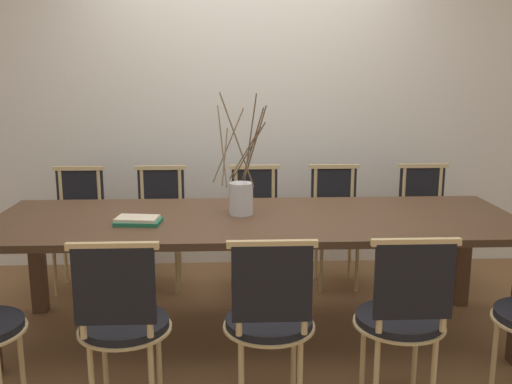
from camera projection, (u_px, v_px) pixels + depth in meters
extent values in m
plane|color=brown|center=(256.00, 334.00, 3.49)|extent=(16.00, 16.00, 0.00)
cube|color=silver|center=(249.00, 124.00, 4.59)|extent=(12.00, 0.06, 2.32)
cube|color=#4C3321|center=(256.00, 220.00, 3.34)|extent=(3.06, 1.02, 0.04)
cube|color=#4C3321|center=(37.00, 261.00, 3.75)|extent=(0.09, 0.09, 0.70)
cube|color=#4C3321|center=(463.00, 255.00, 3.87)|extent=(0.09, 0.09, 0.70)
cylinder|color=tan|center=(21.00, 359.00, 2.75)|extent=(0.03, 0.03, 0.43)
cylinder|color=black|center=(125.00, 324.00, 2.59)|extent=(0.40, 0.40, 0.04)
cylinder|color=tan|center=(125.00, 329.00, 2.60)|extent=(0.43, 0.43, 0.01)
cylinder|color=tan|center=(105.00, 358.00, 2.76)|extent=(0.03, 0.03, 0.43)
cylinder|color=tan|center=(159.00, 356.00, 2.77)|extent=(0.03, 0.03, 0.43)
cylinder|color=tan|center=(81.00, 291.00, 2.37)|extent=(0.03, 0.03, 0.42)
cylinder|color=tan|center=(149.00, 290.00, 2.38)|extent=(0.03, 0.03, 0.42)
cube|color=black|center=(114.00, 287.00, 2.37)|extent=(0.34, 0.02, 0.34)
cube|color=tan|center=(112.00, 246.00, 2.34)|extent=(0.38, 0.03, 0.03)
cylinder|color=black|center=(269.00, 321.00, 2.62)|extent=(0.40, 0.40, 0.04)
cylinder|color=tan|center=(269.00, 326.00, 2.63)|extent=(0.43, 0.43, 0.01)
cylinder|color=tan|center=(240.00, 355.00, 2.79)|extent=(0.03, 0.03, 0.43)
cylinder|color=tan|center=(294.00, 354.00, 2.80)|extent=(0.03, 0.03, 0.43)
cylinder|color=tan|center=(241.00, 383.00, 2.54)|extent=(0.03, 0.03, 0.43)
cylinder|color=tan|center=(300.00, 382.00, 2.55)|extent=(0.03, 0.03, 0.43)
cylinder|color=tan|center=(239.00, 289.00, 2.40)|extent=(0.03, 0.03, 0.42)
cylinder|color=tan|center=(305.00, 288.00, 2.41)|extent=(0.03, 0.03, 0.42)
cube|color=black|center=(272.00, 284.00, 2.40)|extent=(0.34, 0.02, 0.34)
cube|color=tan|center=(272.00, 244.00, 2.36)|extent=(0.38, 0.03, 0.03)
cylinder|color=black|center=(399.00, 319.00, 2.65)|extent=(0.40, 0.40, 0.04)
cylinder|color=tan|center=(399.00, 323.00, 2.65)|extent=(0.43, 0.43, 0.01)
cylinder|color=tan|center=(363.00, 352.00, 2.82)|extent=(0.03, 0.03, 0.43)
cylinder|color=tan|center=(415.00, 351.00, 2.83)|extent=(0.03, 0.03, 0.43)
cylinder|color=tan|center=(376.00, 380.00, 2.56)|extent=(0.03, 0.03, 0.43)
cylinder|color=tan|center=(433.00, 379.00, 2.57)|extent=(0.03, 0.03, 0.43)
cylinder|color=tan|center=(381.00, 287.00, 2.43)|extent=(0.03, 0.03, 0.42)
cylinder|color=tan|center=(446.00, 286.00, 2.44)|extent=(0.03, 0.03, 0.42)
cube|color=black|center=(414.00, 282.00, 2.42)|extent=(0.34, 0.02, 0.34)
cube|color=tan|center=(416.00, 242.00, 2.39)|extent=(0.38, 0.03, 0.03)
cylinder|color=tan|center=(495.00, 349.00, 2.85)|extent=(0.03, 0.03, 0.43)
cylinder|color=black|center=(76.00, 230.00, 4.12)|extent=(0.40, 0.40, 0.04)
cylinder|color=tan|center=(76.00, 233.00, 4.12)|extent=(0.43, 0.43, 0.01)
cylinder|color=tan|center=(92.00, 267.00, 4.04)|extent=(0.03, 0.03, 0.43)
cylinder|color=tan|center=(55.00, 267.00, 4.03)|extent=(0.03, 0.03, 0.43)
cylinder|color=tan|center=(100.00, 255.00, 4.30)|extent=(0.03, 0.03, 0.43)
cylinder|color=tan|center=(65.00, 256.00, 4.29)|extent=(0.03, 0.03, 0.43)
cylinder|color=tan|center=(99.00, 194.00, 4.24)|extent=(0.03, 0.03, 0.42)
cylinder|color=tan|center=(61.00, 194.00, 4.23)|extent=(0.03, 0.03, 0.42)
cube|color=black|center=(80.00, 191.00, 4.24)|extent=(0.34, 0.02, 0.34)
cube|color=tan|center=(79.00, 168.00, 4.20)|extent=(0.38, 0.03, 0.03)
cylinder|color=black|center=(160.00, 229.00, 4.14)|extent=(0.40, 0.40, 0.04)
cylinder|color=tan|center=(160.00, 232.00, 4.15)|extent=(0.43, 0.43, 0.01)
cylinder|color=tan|center=(177.00, 266.00, 4.07)|extent=(0.03, 0.03, 0.43)
cylinder|color=tan|center=(140.00, 266.00, 4.06)|extent=(0.03, 0.03, 0.43)
cylinder|color=tan|center=(180.00, 254.00, 4.32)|extent=(0.03, 0.03, 0.43)
cylinder|color=tan|center=(145.00, 254.00, 4.31)|extent=(0.03, 0.03, 0.43)
cylinder|color=tan|center=(180.00, 193.00, 4.27)|extent=(0.03, 0.03, 0.42)
cylinder|color=tan|center=(142.00, 194.00, 4.26)|extent=(0.03, 0.03, 0.42)
cube|color=black|center=(161.00, 191.00, 4.26)|extent=(0.34, 0.02, 0.34)
cube|color=tan|center=(160.00, 168.00, 4.22)|extent=(0.38, 0.03, 0.03)
cylinder|color=black|center=(256.00, 228.00, 4.17)|extent=(0.40, 0.40, 0.04)
cylinder|color=tan|center=(256.00, 231.00, 4.18)|extent=(0.43, 0.43, 0.01)
cylinder|color=tan|center=(274.00, 264.00, 4.10)|extent=(0.03, 0.03, 0.43)
cylinder|color=tan|center=(238.00, 265.00, 4.09)|extent=(0.03, 0.03, 0.43)
cylinder|color=tan|center=(272.00, 253.00, 4.35)|extent=(0.03, 0.03, 0.43)
cylinder|color=tan|center=(238.00, 253.00, 4.34)|extent=(0.03, 0.03, 0.43)
cylinder|color=tan|center=(273.00, 192.00, 4.30)|extent=(0.03, 0.03, 0.42)
cylinder|color=tan|center=(236.00, 193.00, 4.29)|extent=(0.03, 0.03, 0.42)
cube|color=black|center=(255.00, 190.00, 4.29)|extent=(0.34, 0.02, 0.34)
cube|color=tan|center=(255.00, 167.00, 4.25)|extent=(0.38, 0.03, 0.03)
cylinder|color=black|center=(337.00, 227.00, 4.20)|extent=(0.40, 0.40, 0.04)
cylinder|color=tan|center=(337.00, 230.00, 4.20)|extent=(0.43, 0.43, 0.01)
cylinder|color=tan|center=(357.00, 263.00, 4.12)|extent=(0.03, 0.03, 0.43)
cylinder|color=tan|center=(321.00, 263.00, 4.11)|extent=(0.03, 0.03, 0.43)
cylinder|color=tan|center=(350.00, 252.00, 4.38)|extent=(0.03, 0.03, 0.43)
cylinder|color=tan|center=(316.00, 252.00, 4.37)|extent=(0.03, 0.03, 0.43)
cylinder|color=tan|center=(352.00, 192.00, 4.32)|extent=(0.03, 0.03, 0.42)
cylinder|color=tan|center=(315.00, 192.00, 4.31)|extent=(0.03, 0.03, 0.42)
cube|color=black|center=(334.00, 189.00, 4.32)|extent=(0.34, 0.02, 0.34)
cube|color=tan|center=(334.00, 166.00, 4.28)|extent=(0.38, 0.03, 0.03)
cylinder|color=black|center=(427.00, 226.00, 4.23)|extent=(0.40, 0.40, 0.04)
cylinder|color=tan|center=(427.00, 229.00, 4.23)|extent=(0.43, 0.43, 0.01)
cylinder|color=tan|center=(449.00, 262.00, 4.15)|extent=(0.03, 0.03, 0.43)
cylinder|color=tan|center=(414.00, 262.00, 4.14)|extent=(0.03, 0.03, 0.43)
cylinder|color=tan|center=(436.00, 251.00, 4.41)|extent=(0.03, 0.03, 0.43)
cylinder|color=tan|center=(403.00, 251.00, 4.40)|extent=(0.03, 0.03, 0.43)
cylinder|color=tan|center=(440.00, 191.00, 4.35)|extent=(0.03, 0.03, 0.42)
cylinder|color=tan|center=(403.00, 191.00, 4.34)|extent=(0.03, 0.03, 0.42)
cube|color=black|center=(422.00, 188.00, 4.35)|extent=(0.34, 0.02, 0.34)
cube|color=tan|center=(423.00, 166.00, 4.30)|extent=(0.38, 0.03, 0.03)
cylinder|color=silver|center=(241.00, 199.00, 3.38)|extent=(0.14, 0.14, 0.19)
cylinder|color=brown|center=(250.00, 138.00, 3.34)|extent=(0.08, 0.12, 0.52)
cylinder|color=brown|center=(228.00, 145.00, 3.40)|extent=(0.20, 0.16, 0.43)
cylinder|color=brown|center=(255.00, 143.00, 3.37)|extent=(0.13, 0.18, 0.46)
cylinder|color=brown|center=(249.00, 151.00, 3.41)|extent=(0.20, 0.11, 0.36)
cylinder|color=brown|center=(245.00, 154.00, 3.42)|extent=(0.20, 0.06, 0.32)
cylinder|color=brown|center=(225.00, 156.00, 3.34)|extent=(0.04, 0.20, 0.32)
cylinder|color=brown|center=(237.00, 140.00, 3.21)|extent=(0.20, 0.06, 0.53)
cylinder|color=brown|center=(253.00, 144.00, 3.37)|extent=(0.13, 0.15, 0.44)
cylinder|color=brown|center=(222.00, 146.00, 3.28)|extent=(0.06, 0.23, 0.45)
cube|color=#1E6B4C|center=(138.00, 222.00, 3.19)|extent=(0.26, 0.19, 0.02)
cube|color=beige|center=(137.00, 218.00, 3.18)|extent=(0.25, 0.17, 0.02)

